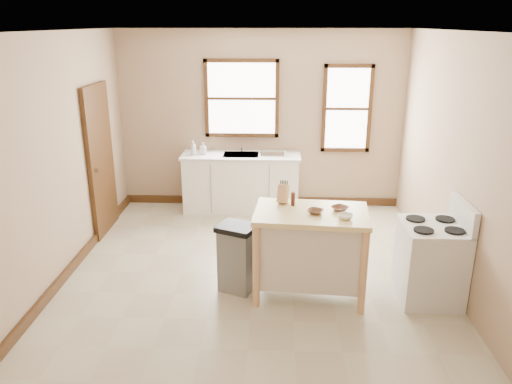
{
  "coord_description": "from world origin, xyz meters",
  "views": [
    {
      "loc": [
        0.23,
        -5.36,
        2.89
      ],
      "look_at": [
        0.01,
        0.4,
        0.92
      ],
      "focal_mm": 35.0,
      "sensor_mm": 36.0,
      "label": 1
    }
  ],
  "objects_px": {
    "kitchen_island": "(310,254)",
    "trash_bin": "(237,258)",
    "soap_bottle_a": "(193,148)",
    "soap_bottle_b": "(203,148)",
    "gas_stove": "(431,251)",
    "knife_block": "(283,194)",
    "dish_rack": "(273,152)",
    "bowl_a": "(315,211)",
    "bowl_b": "(340,208)",
    "bowl_c": "(345,216)",
    "pepper_grinder": "(293,199)"
  },
  "relations": [
    {
      "from": "soap_bottle_b",
      "to": "pepper_grinder",
      "type": "xyz_separation_m",
      "value": [
        1.33,
        -2.43,
        0.05
      ]
    },
    {
      "from": "soap_bottle_a",
      "to": "bowl_b",
      "type": "bearing_deg",
      "value": -28.1
    },
    {
      "from": "pepper_grinder",
      "to": "gas_stove",
      "type": "relative_size",
      "value": 0.13
    },
    {
      "from": "soap_bottle_a",
      "to": "gas_stove",
      "type": "xyz_separation_m",
      "value": [
        2.96,
        -2.59,
        -0.47
      ]
    },
    {
      "from": "soap_bottle_a",
      "to": "gas_stove",
      "type": "distance_m",
      "value": 3.97
    },
    {
      "from": "kitchen_island",
      "to": "bowl_a",
      "type": "bearing_deg",
      "value": -49.83
    },
    {
      "from": "bowl_a",
      "to": "trash_bin",
      "type": "xyz_separation_m",
      "value": [
        -0.84,
        0.12,
        -0.61
      ]
    },
    {
      "from": "bowl_c",
      "to": "bowl_a",
      "type": "bearing_deg",
      "value": 154.89
    },
    {
      "from": "dish_rack",
      "to": "bowl_c",
      "type": "height_order",
      "value": "bowl_c"
    },
    {
      "from": "dish_rack",
      "to": "bowl_a",
      "type": "relative_size",
      "value": 2.38
    },
    {
      "from": "soap_bottle_a",
      "to": "gas_stove",
      "type": "height_order",
      "value": "soap_bottle_a"
    },
    {
      "from": "soap_bottle_a",
      "to": "bowl_c",
      "type": "xyz_separation_m",
      "value": [
        2.0,
        -2.76,
        -0.02
      ]
    },
    {
      "from": "dish_rack",
      "to": "gas_stove",
      "type": "distance_m",
      "value": 3.17
    },
    {
      "from": "kitchen_island",
      "to": "bowl_c",
      "type": "height_order",
      "value": "bowl_c"
    },
    {
      "from": "soap_bottle_b",
      "to": "knife_block",
      "type": "relative_size",
      "value": 0.92
    },
    {
      "from": "dish_rack",
      "to": "bowl_b",
      "type": "xyz_separation_m",
      "value": [
        0.74,
        -2.56,
        0.04
      ]
    },
    {
      "from": "soap_bottle_a",
      "to": "soap_bottle_b",
      "type": "xyz_separation_m",
      "value": [
        0.15,
        0.04,
        -0.02
      ]
    },
    {
      "from": "soap_bottle_a",
      "to": "bowl_c",
      "type": "distance_m",
      "value": 3.41
    },
    {
      "from": "soap_bottle_b",
      "to": "bowl_b",
      "type": "height_order",
      "value": "soap_bottle_b"
    },
    {
      "from": "knife_block",
      "to": "trash_bin",
      "type": "bearing_deg",
      "value": -136.32
    },
    {
      "from": "soap_bottle_b",
      "to": "trash_bin",
      "type": "bearing_deg",
      "value": -74.23
    },
    {
      "from": "kitchen_island",
      "to": "bowl_b",
      "type": "relative_size",
      "value": 6.92
    },
    {
      "from": "trash_bin",
      "to": "gas_stove",
      "type": "distance_m",
      "value": 2.1
    },
    {
      "from": "bowl_b",
      "to": "bowl_c",
      "type": "xyz_separation_m",
      "value": [
        0.03,
        -0.24,
        0.0
      ]
    },
    {
      "from": "bowl_a",
      "to": "bowl_c",
      "type": "height_order",
      "value": "bowl_c"
    },
    {
      "from": "soap_bottle_b",
      "to": "gas_stove",
      "type": "relative_size",
      "value": 0.16
    },
    {
      "from": "soap_bottle_a",
      "to": "bowl_c",
      "type": "bearing_deg",
      "value": -30.19
    },
    {
      "from": "bowl_a",
      "to": "bowl_b",
      "type": "height_order",
      "value": "bowl_b"
    },
    {
      "from": "dish_rack",
      "to": "bowl_a",
      "type": "xyz_separation_m",
      "value": [
        0.47,
        -2.66,
        0.03
      ]
    },
    {
      "from": "bowl_c",
      "to": "trash_bin",
      "type": "distance_m",
      "value": 1.31
    },
    {
      "from": "bowl_c",
      "to": "gas_stove",
      "type": "height_order",
      "value": "gas_stove"
    },
    {
      "from": "dish_rack",
      "to": "bowl_c",
      "type": "relative_size",
      "value": 2.59
    },
    {
      "from": "bowl_a",
      "to": "trash_bin",
      "type": "bearing_deg",
      "value": 172.0
    },
    {
      "from": "pepper_grinder",
      "to": "dish_rack",
      "type": "bearing_deg",
      "value": 95.65
    },
    {
      "from": "dish_rack",
      "to": "kitchen_island",
      "type": "relative_size",
      "value": 0.33
    },
    {
      "from": "knife_block",
      "to": "bowl_b",
      "type": "distance_m",
      "value": 0.64
    },
    {
      "from": "kitchen_island",
      "to": "trash_bin",
      "type": "xyz_separation_m",
      "value": [
        -0.8,
        0.07,
        -0.1
      ]
    },
    {
      "from": "pepper_grinder",
      "to": "bowl_b",
      "type": "bearing_deg",
      "value": -15.33
    },
    {
      "from": "soap_bottle_b",
      "to": "bowl_a",
      "type": "xyz_separation_m",
      "value": [
        1.56,
        -2.66,
        -0.01
      ]
    },
    {
      "from": "soap_bottle_a",
      "to": "kitchen_island",
      "type": "bearing_deg",
      "value": -33.13
    },
    {
      "from": "soap_bottle_b",
      "to": "bowl_b",
      "type": "xyz_separation_m",
      "value": [
        1.82,
        -2.57,
        -0.01
      ]
    },
    {
      "from": "kitchen_island",
      "to": "knife_block",
      "type": "distance_m",
      "value": 0.71
    },
    {
      "from": "soap_bottle_b",
      "to": "gas_stove",
      "type": "height_order",
      "value": "gas_stove"
    },
    {
      "from": "soap_bottle_a",
      "to": "trash_bin",
      "type": "bearing_deg",
      "value": -46.98
    },
    {
      "from": "gas_stove",
      "to": "soap_bottle_a",
      "type": "bearing_deg",
      "value": 138.79
    },
    {
      "from": "kitchen_island",
      "to": "soap_bottle_a",
      "type": "bearing_deg",
      "value": 127.78
    },
    {
      "from": "pepper_grinder",
      "to": "bowl_a",
      "type": "distance_m",
      "value": 0.33
    },
    {
      "from": "gas_stove",
      "to": "pepper_grinder",
      "type": "bearing_deg",
      "value": 172.03
    },
    {
      "from": "bowl_a",
      "to": "bowl_c",
      "type": "xyz_separation_m",
      "value": [
        0.29,
        -0.14,
        0.0
      ]
    },
    {
      "from": "soap_bottle_b",
      "to": "bowl_c",
      "type": "xyz_separation_m",
      "value": [
        1.85,
        -2.8,
        -0.0
      ]
    }
  ]
}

